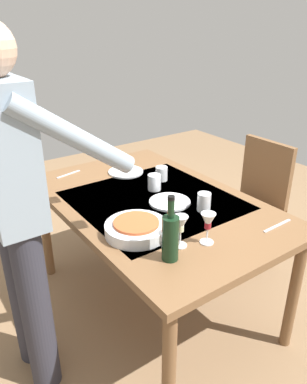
# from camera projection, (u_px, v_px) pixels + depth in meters

# --- Properties ---
(ground_plane) EXTENTS (6.00, 6.00, 0.00)m
(ground_plane) POSITION_uv_depth(u_px,v_px,m) (154.00, 303.00, 2.43)
(ground_plane) COLOR #846647
(dining_table) EXTENTS (1.53, 0.97, 0.74)m
(dining_table) POSITION_uv_depth(u_px,v_px,m) (154.00, 211.00, 2.15)
(dining_table) COLOR brown
(dining_table) RESTS_ON ground_plane
(chair_near) EXTENTS (0.40, 0.40, 0.91)m
(chair_near) POSITION_uv_depth(u_px,v_px,m) (254.00, 197.00, 2.65)
(chair_near) COLOR #523019
(chair_near) RESTS_ON ground_plane
(person_server) EXTENTS (0.42, 0.61, 1.69)m
(person_server) POSITION_uv_depth(u_px,v_px,m) (17.00, 202.00, 1.59)
(person_server) COLOR #2D2D38
(person_server) RESTS_ON ground_plane
(wine_bottle) EXTENTS (0.07, 0.07, 0.30)m
(wine_bottle) POSITION_uv_depth(u_px,v_px,m) (170.00, 237.00, 1.55)
(wine_bottle) COLOR black
(wine_bottle) RESTS_ON dining_table
(wine_glass_left) EXTENTS (0.07, 0.07, 0.15)m
(wine_glass_left) POSITION_uv_depth(u_px,v_px,m) (181.00, 226.00, 1.65)
(wine_glass_left) COLOR white
(wine_glass_left) RESTS_ON dining_table
(wine_glass_right) EXTENTS (0.07, 0.07, 0.15)m
(wine_glass_right) POSITION_uv_depth(u_px,v_px,m) (208.00, 223.00, 1.67)
(wine_glass_right) COLOR white
(wine_glass_right) RESTS_ON dining_table
(water_cup_near_left) EXTENTS (0.07, 0.07, 0.10)m
(water_cup_near_left) POSITION_uv_depth(u_px,v_px,m) (204.00, 202.00, 1.98)
(water_cup_near_left) COLOR silver
(water_cup_near_left) RESTS_ON dining_table
(water_cup_near_right) EXTENTS (0.08, 0.08, 0.09)m
(water_cup_near_right) POSITION_uv_depth(u_px,v_px,m) (154.00, 182.00, 2.23)
(water_cup_near_right) COLOR silver
(water_cup_near_right) RESTS_ON dining_table
(water_cup_far_left) EXTENTS (0.08, 0.08, 0.09)m
(water_cup_far_left) POSITION_uv_depth(u_px,v_px,m) (161.00, 174.00, 2.36)
(water_cup_far_left) COLOR silver
(water_cup_far_left) RESTS_ON dining_table
(serving_bowl_pasta) EXTENTS (0.30, 0.30, 0.07)m
(serving_bowl_pasta) POSITION_uv_depth(u_px,v_px,m) (136.00, 228.00, 1.77)
(serving_bowl_pasta) COLOR silver
(serving_bowl_pasta) RESTS_ON dining_table
(dinner_plate_near) EXTENTS (0.23, 0.23, 0.01)m
(dinner_plate_near) POSITION_uv_depth(u_px,v_px,m) (170.00, 202.00, 2.08)
(dinner_plate_near) COLOR silver
(dinner_plate_near) RESTS_ON dining_table
(dinner_plate_far) EXTENTS (0.23, 0.23, 0.01)m
(dinner_plate_far) POSITION_uv_depth(u_px,v_px,m) (126.00, 172.00, 2.49)
(dinner_plate_far) COLOR silver
(dinner_plate_far) RESTS_ON dining_table
(table_knife) EXTENTS (0.02, 0.20, 0.00)m
(table_knife) POSITION_uv_depth(u_px,v_px,m) (277.00, 226.00, 1.85)
(table_knife) COLOR silver
(table_knife) RESTS_ON dining_table
(table_fork) EXTENTS (0.05, 0.18, 0.00)m
(table_fork) POSITION_uv_depth(u_px,v_px,m) (68.00, 174.00, 2.46)
(table_fork) COLOR silver
(table_fork) RESTS_ON dining_table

